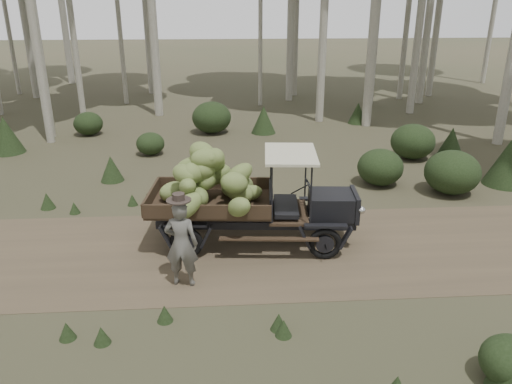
% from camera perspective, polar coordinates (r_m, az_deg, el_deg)
% --- Properties ---
extents(ground, '(120.00, 120.00, 0.00)m').
position_cam_1_polar(ground, '(10.65, 1.15, -6.68)').
color(ground, '#473D2B').
rests_on(ground, ground).
extents(dirt_track, '(70.00, 4.00, 0.01)m').
position_cam_1_polar(dirt_track, '(10.65, 1.15, -6.66)').
color(dirt_track, brown).
rests_on(dirt_track, ground).
extents(banana_truck, '(4.59, 2.33, 2.30)m').
position_cam_1_polar(banana_truck, '(10.49, -2.98, 0.60)').
color(banana_truck, black).
rests_on(banana_truck, ground).
extents(farmer, '(0.67, 0.51, 1.82)m').
position_cam_1_polar(farmer, '(9.16, -8.53, -5.77)').
color(farmer, '#595751').
rests_on(farmer, ground).
extents(undergrowth, '(24.70, 24.03, 1.33)m').
position_cam_1_polar(undergrowth, '(11.21, 6.66, -2.23)').
color(undergrowth, '#233319').
rests_on(undergrowth, ground).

